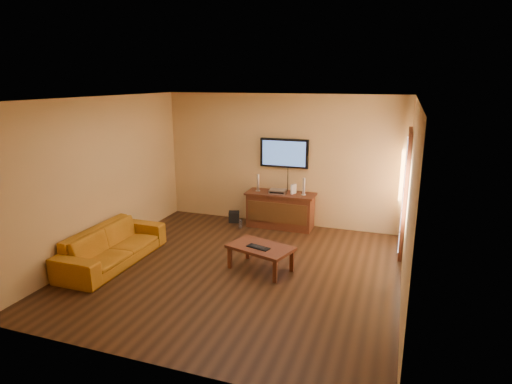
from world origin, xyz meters
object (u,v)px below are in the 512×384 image
at_px(television, 284,153).
at_px(speaker_right, 304,187).
at_px(subwoofer, 234,217).
at_px(keyboard, 258,247).
at_px(coffee_table, 261,249).
at_px(game_console, 294,189).
at_px(sofa, 112,240).
at_px(av_receiver, 278,191).
at_px(media_console, 280,210).
at_px(speaker_left, 258,183).
at_px(bottle, 240,224).

xyz_separation_m(television, speaker_right, (0.48, -0.22, -0.62)).
height_order(subwoofer, keyboard, keyboard).
relative_size(coffee_table, speaker_right, 3.26).
bearing_deg(keyboard, subwoofer, 120.72).
bearing_deg(game_console, subwoofer, -155.03).
xyz_separation_m(sofa, keyboard, (2.40, 0.46, 0.01)).
relative_size(television, av_receiver, 2.99).
xyz_separation_m(media_console, subwoofer, (-1.03, -0.00, -0.26)).
xyz_separation_m(television, subwoofer, (-1.03, -0.23, -1.40)).
bearing_deg(television, subwoofer, -167.37).
bearing_deg(subwoofer, speaker_left, -18.15).
distance_m(television, bottle, 1.71).
xyz_separation_m(subwoofer, keyboard, (1.29, -2.17, 0.30)).
height_order(bottle, keyboard, keyboard).
bearing_deg(subwoofer, game_console, -17.38).
bearing_deg(media_console, av_receiver, -142.02).
height_order(av_receiver, game_console, game_console).
distance_m(media_console, television, 1.17).
bearing_deg(bottle, game_console, 21.11).
height_order(television, sofa, television).
xyz_separation_m(sofa, bottle, (1.39, 2.28, -0.31)).
height_order(media_console, av_receiver, av_receiver).
bearing_deg(game_console, sofa, -108.71).
relative_size(media_console, game_console, 7.17).
xyz_separation_m(av_receiver, bottle, (-0.70, -0.32, -0.67)).
relative_size(coffee_table, sofa, 0.55).
distance_m(media_console, speaker_left, 0.72).
distance_m(speaker_left, speaker_right, 0.97).
bearing_deg(bottle, subwoofer, 128.91).
relative_size(speaker_left, game_console, 1.80).
bearing_deg(subwoofer, av_receiver, -21.06).
bearing_deg(bottle, media_console, 25.33).
relative_size(av_receiver, keyboard, 0.85).
relative_size(coffee_table, subwoofer, 5.12).
relative_size(speaker_right, bottle, 1.78).
distance_m(television, coffee_table, 2.61).
relative_size(media_console, speaker_left, 3.98).
xyz_separation_m(sofa, subwoofer, (1.11, 2.63, -0.29)).
height_order(speaker_left, game_console, speaker_left).
distance_m(sofa, bottle, 2.69).
relative_size(television, speaker_left, 2.83).
xyz_separation_m(game_console, subwoofer, (-1.29, -0.04, -0.71)).
distance_m(av_receiver, subwoofer, 1.18).
bearing_deg(bottle, keyboard, -61.06).
xyz_separation_m(media_console, sofa, (-2.14, -2.63, 0.03)).
bearing_deg(media_console, coffee_table, -82.62).
distance_m(media_console, speaker_right, 0.71).
bearing_deg(keyboard, speaker_left, 108.95).
bearing_deg(game_console, av_receiver, -143.53).
bearing_deg(bottle, coffee_table, -59.68).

